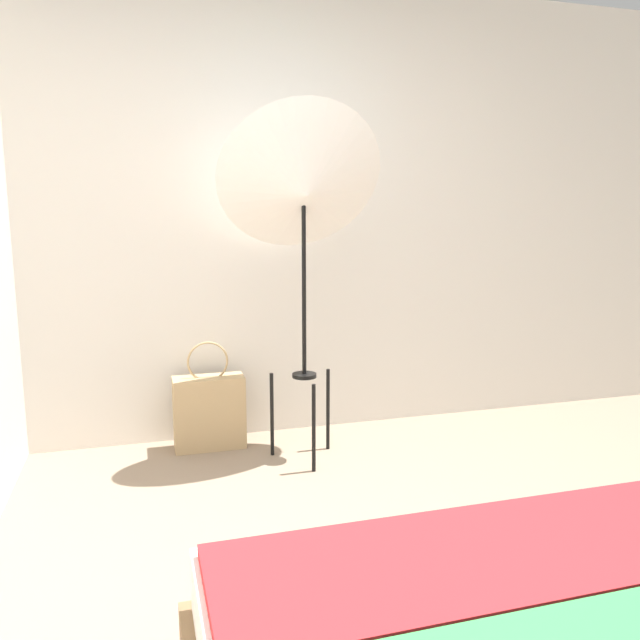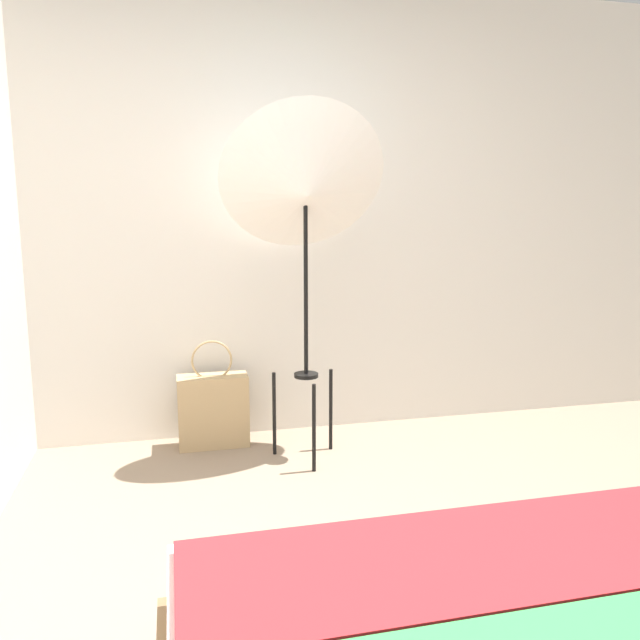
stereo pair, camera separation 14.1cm
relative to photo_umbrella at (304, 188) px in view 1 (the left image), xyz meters
name	(u,v)px [view 1 (the left image)]	position (x,y,z in m)	size (l,w,h in m)	color
wall_back	(247,214)	(-0.21, 0.50, -0.13)	(8.00, 0.05, 2.60)	silver
photo_umbrella	(304,188)	(0.00, 0.00, 0.00)	(0.86, 0.62, 1.85)	black
tote_bag	(209,411)	(-0.47, 0.30, -1.22)	(0.39, 0.17, 0.61)	tan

